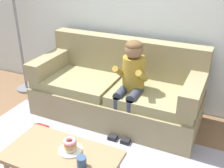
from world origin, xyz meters
TOP-DOWN VIEW (x-y plane):
  - ground at (0.00, 0.00)m, footprint 10.00×10.00m
  - wall_back at (0.00, 1.40)m, footprint 8.00×0.10m
  - couch at (-0.10, 0.85)m, footprint 2.11×0.90m
  - coffee_table at (-0.01, -0.54)m, footprint 0.99×0.55m
  - person_child at (0.16, 0.64)m, footprint 0.34×0.58m
  - plate at (0.04, -0.47)m, footprint 0.21×0.21m
  - donut at (0.04, -0.47)m, footprint 0.15×0.15m
  - donut_second at (0.04, -0.47)m, footprint 0.12×0.12m
  - donut_third at (0.04, -0.47)m, footprint 0.17×0.17m
  - mug at (0.22, -0.59)m, footprint 0.08×0.08m
  - toy_controller at (-0.80, 0.13)m, footprint 0.23×0.09m

SIDE VIEW (x-z plane):
  - ground at x=0.00m, z-range 0.00..0.00m
  - toy_controller at x=-0.80m, z-range 0.00..0.05m
  - couch at x=-0.10m, z-range -0.14..0.84m
  - coffee_table at x=-0.01m, z-range 0.16..0.58m
  - plate at x=0.04m, z-range 0.42..0.43m
  - donut at x=0.04m, z-range 0.43..0.47m
  - mug at x=0.22m, z-range 0.42..0.51m
  - donut_second at x=0.04m, z-range 0.47..0.50m
  - donut_third at x=0.04m, z-range 0.50..0.54m
  - person_child at x=0.16m, z-range 0.12..1.22m
  - wall_back at x=0.00m, z-range 0.00..2.80m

